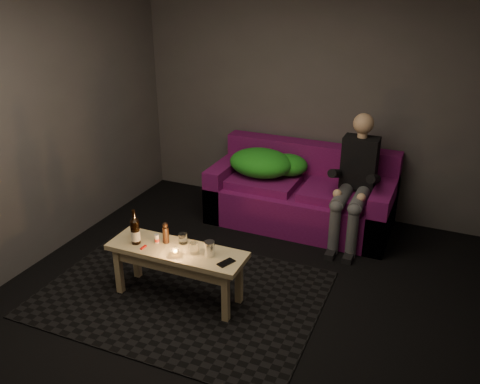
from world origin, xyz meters
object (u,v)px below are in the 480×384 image
object	(u,v)px
beer_bottle_b	(135,231)
beer_bottle_a	(135,227)
sofa	(302,197)
coffee_table	(177,258)
steel_cup	(209,248)
person	(355,178)

from	to	relation	value
beer_bottle_b	beer_bottle_a	bearing A→B (deg)	124.91
sofa	coffee_table	bearing A→B (deg)	-106.09
beer_bottle_a	steel_cup	size ratio (longest dim) A/B	2.06
sofa	beer_bottle_b	bearing A→B (deg)	-115.29
person	beer_bottle_a	xyz separation A→B (m)	(-1.56, -1.63, -0.10)
person	steel_cup	xyz separation A→B (m)	(-0.83, -1.65, -0.14)
beer_bottle_a	steel_cup	xyz separation A→B (m)	(0.73, -0.02, -0.03)
coffee_table	beer_bottle_a	size ratio (longest dim) A/B	4.77
sofa	beer_bottle_b	xyz separation A→B (m)	(-0.89, -1.89, 0.30)
sofa	beer_bottle_b	size ratio (longest dim) A/B	6.34
sofa	person	world-z (taller)	person
person	beer_bottle_b	bearing A→B (deg)	-130.81
person	coffee_table	xyz separation A→B (m)	(-1.13, -1.67, -0.28)
sofa	person	bearing A→B (deg)	-15.07
person	coffee_table	size ratio (longest dim) A/B	1.10
coffee_table	steel_cup	xyz separation A→B (m)	(0.30, 0.02, 0.15)
coffee_table	beer_bottle_a	bearing A→B (deg)	174.78
coffee_table	beer_bottle_b	distance (m)	0.42
steel_cup	beer_bottle_b	bearing A→B (deg)	-173.37
coffee_table	person	bearing A→B (deg)	55.99
person	steel_cup	world-z (taller)	person
coffee_table	beer_bottle_a	world-z (taller)	beer_bottle_a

